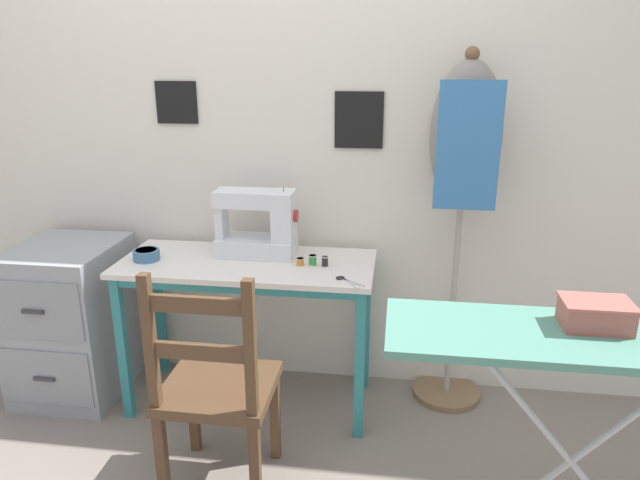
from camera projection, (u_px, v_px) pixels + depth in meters
The scene contains 14 objects.
ground_plane at pixel (239, 430), 2.50m from camera, with size 14.00×14.00×0.00m, color gray.
wall_back at pixel (259, 122), 2.62m from camera, with size 10.00×0.06×2.55m.
sewing_table at pixel (247, 282), 2.52m from camera, with size 1.12×0.48×0.70m.
sewing_machine at pixel (261, 225), 2.54m from camera, with size 0.37×0.19×0.32m.
fabric_bowl at pixel (146, 254), 2.51m from camera, with size 0.12×0.12×0.05m.
scissors at pixel (346, 280), 2.29m from camera, with size 0.12×0.12×0.01m.
thread_spool_near_machine at pixel (300, 262), 2.45m from camera, with size 0.04×0.04×0.03m.
thread_spool_mid_table at pixel (313, 260), 2.45m from camera, with size 0.04×0.04×0.04m.
thread_spool_far_edge at pixel (325, 261), 2.44m from camera, with size 0.03×0.03×0.04m.
wooden_chair at pixel (216, 389), 2.05m from camera, with size 0.40×0.38×0.91m.
filing_cabinet at pixel (72, 320), 2.71m from camera, with size 0.47×0.52×0.74m.
dress_form at pixel (464, 158), 2.41m from camera, with size 0.32×0.32×1.60m.
ironing_board at pixel (589, 349), 1.60m from camera, with size 1.14×0.35×0.83m.
storage_box at pixel (596, 314), 1.62m from camera, with size 0.19×0.13×0.08m.
Camera 1 is at (0.65, -2.05, 1.56)m, focal length 32.00 mm.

